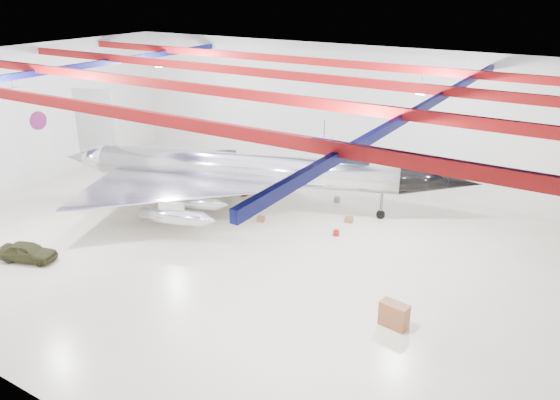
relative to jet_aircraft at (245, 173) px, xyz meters
The scene contains 17 objects.
floor 6.58m from the jet_aircraft, 68.84° to the right, with size 40.00×40.00×0.00m, color beige.
wall_back 10.05m from the jet_aircraft, 77.07° to the left, with size 40.00×40.00×0.00m, color silver.
wall_left 18.90m from the jet_aircraft, 162.62° to the right, with size 30.00×30.00×0.00m, color silver.
ceiling 10.22m from the jet_aircraft, 68.84° to the right, with size 40.00×40.00×0.00m, color #0A0F38.
ceiling_structure 9.68m from the jet_aircraft, 68.84° to the right, with size 39.50×29.50×1.08m.
wall_roundel 18.28m from the jet_aircraft, 168.60° to the right, with size 1.50×1.50×0.10m, color #B21414.
jet_aircraft is the anchor object (origin of this frame).
jeep 15.04m from the jet_aircraft, 115.02° to the right, with size 1.37×3.41×1.16m, color #313219.
desk 17.02m from the jet_aircraft, 30.00° to the right, with size 1.37×0.69×1.26m, color brown.
crate_ply 3.26m from the jet_aircraft, 151.05° to the right, with size 0.59×0.47×0.41m, color olive.
toolbox_red 3.57m from the jet_aircraft, 126.78° to the left, with size 0.48×0.38×0.34m, color maroon.
engine_drum 3.16m from the jet_aircraft, 49.49° to the right, with size 0.48×0.48×0.44m, color #59595B.
parts_bin 8.17m from the jet_aircraft, 11.83° to the left, with size 0.55×0.44×0.38m, color olive.
crate_small 4.44m from the jet_aircraft, 144.35° to the left, with size 0.33×0.27×0.23m, color #59595B.
tool_chest 8.23m from the jet_aircraft, ahead, with size 0.40×0.40×0.36m, color maroon.
oil_barrel 3.75m from the jet_aircraft, 32.19° to the right, with size 0.50×0.40×0.35m, color olive.
spares_box 7.36m from the jet_aircraft, 40.58° to the left, with size 0.44×0.44×0.40m, color #59595B.
Camera 1 is at (19.43, -24.63, 15.52)m, focal length 35.00 mm.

